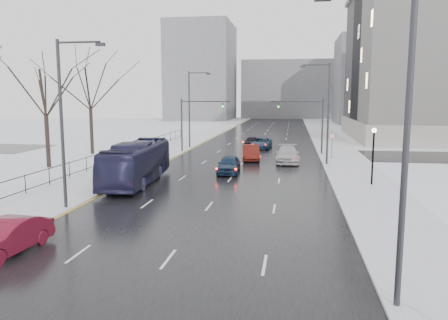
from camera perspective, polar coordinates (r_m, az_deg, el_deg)
The scene contains 26 objects.
road at distance 64.35m, azimuth 4.46°, elevation 2.23°, with size 16.00×150.00×0.04m, color black.
cross_road at distance 52.47m, azimuth 3.42°, elevation 0.88°, with size 130.00×10.00×0.04m, color black.
sidewalk_left at distance 65.99m, azimuth -4.67°, elevation 2.43°, with size 5.00×150.00×0.16m, color silver.
sidewalk_right at distance 64.38m, azimuth 13.83°, elevation 2.07°, with size 5.00×150.00×0.16m, color silver.
park_strip at distance 68.85m, azimuth -12.39°, elevation 2.49°, with size 14.00×150.00×0.12m, color white.
tree_park_d at distance 44.65m, azimuth -21.87°, elevation -1.03°, with size 8.75×8.75×12.50m, color black, non-canonical shape.
tree_park_e at distance 53.56m, azimuth -16.79°, elevation 0.67°, with size 9.45×9.45×13.50m, color black, non-canonical shape.
iron_fence at distance 38.73m, azimuth -18.85°, elevation -0.85°, with size 0.06×70.00×1.30m.
streetlight_r_near at distance 14.20m, azimuth 21.86°, elevation 3.17°, with size 2.95×0.25×10.00m.
streetlight_r_mid at distance 43.93m, azimuth 13.18°, elevation 6.57°, with size 2.95×0.25×10.00m.
streetlight_l_near at distance 27.22m, azimuth -20.06°, elevation 5.41°, with size 2.95×0.25×10.00m.
streetlight_l_far at distance 57.34m, azimuth -4.35°, elevation 7.10°, with size 2.95×0.25×10.00m.
lamppost_r_mid at distance 34.54m, azimuth 18.92°, elevation 1.50°, with size 0.36×0.36×4.28m.
mast_signal_right at distance 51.92m, azimuth 11.57°, elevation 5.18°, with size 6.10×0.33×6.50m.
mast_signal_left at distance 53.31m, azimuth -4.44°, elevation 5.39°, with size 6.10×0.33×6.50m.
no_uturn_sign at distance 48.19m, azimuth 13.94°, elevation 2.72°, with size 0.60×0.06×2.70m.
bldg_far_right at distance 121.08m, azimuth 20.21°, elevation 9.76°, with size 24.00×20.00×22.00m, color slate.
bldg_far_left at distance 131.80m, azimuth -2.93°, elevation 11.39°, with size 18.00×22.00×28.00m, color slate.
bldg_far_center at distance 143.82m, azimuth 8.67°, elevation 9.05°, with size 30.00×18.00×18.00m, color slate.
sedan_left_near at distance 21.10m, azimuth -26.51°, elevation -9.02°, with size 1.57×4.51×1.49m, color maroon.
bus at distance 34.76m, azimuth -11.28°, elevation -0.32°, with size 2.71×11.57×3.22m, color #20203F.
sedan_center_near at distance 38.47m, azimuth 0.64°, elevation -0.59°, with size 1.85×4.61×1.57m, color #152740.
sedan_right_near at distance 46.44m, azimuth 3.53°, elevation 0.97°, with size 1.75×5.03×1.66m, color #52130E.
sedan_right_cross at distance 57.33m, azimuth 4.92°, elevation 2.23°, with size 2.37×5.15×1.43m, color navy.
sedan_right_far at distance 45.32m, azimuth 8.28°, elevation 0.74°, with size 2.37×5.82×1.69m, color #ABAAAF.
sedan_center_far at distance 59.74m, azimuth 3.60°, elevation 2.45°, with size 1.62×4.02×1.37m, color black.
Camera 1 is at (5.00, -3.80, 6.73)m, focal length 35.00 mm.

